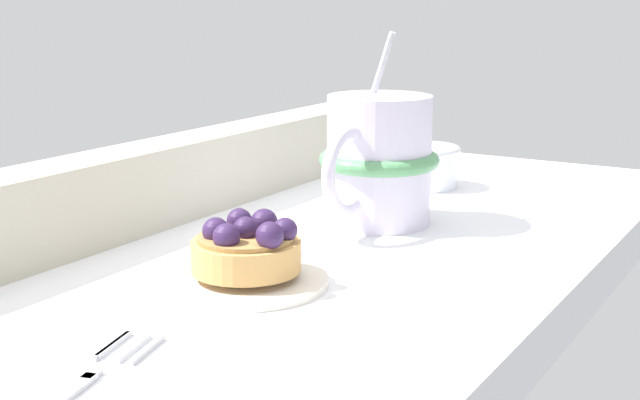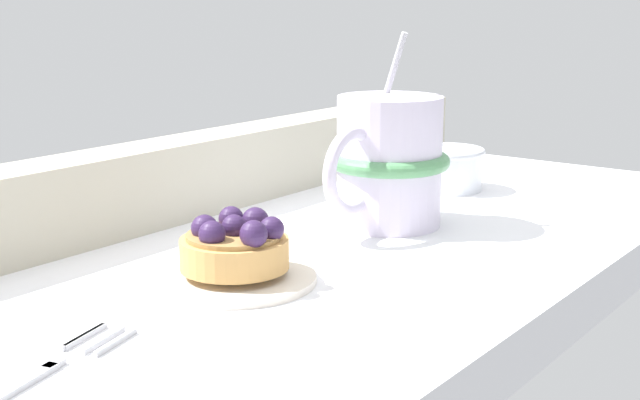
{
  "view_description": "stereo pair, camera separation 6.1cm",
  "coord_description": "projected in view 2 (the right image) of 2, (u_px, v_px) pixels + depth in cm",
  "views": [
    {
      "loc": [
        -49.89,
        -30.33,
        17.38
      ],
      "look_at": [
        0.95,
        0.02,
        3.6
      ],
      "focal_mm": 49.44,
      "sensor_mm": 36.0,
      "label": 1
    },
    {
      "loc": [
        -46.52,
        -35.38,
        17.38
      ],
      "look_at": [
        0.95,
        0.02,
        3.6
      ],
      "focal_mm": 49.44,
      "sensor_mm": 36.0,
      "label": 2
    }
  ],
  "objects": [
    {
      "name": "coffee_mug",
      "position": [
        383.0,
        161.0,
        0.67
      ],
      "size": [
        12.93,
        9.29,
        14.75
      ],
      "color": "silver",
      "rests_on": "ground_plane"
    },
    {
      "name": "ground_plane",
      "position": [
        312.0,
        278.0,
        0.61
      ],
      "size": [
        85.41,
        34.96,
        3.65
      ],
      "primitive_type": "cube",
      "color": "white"
    },
    {
      "name": "dessert_plate",
      "position": [
        240.0,
        277.0,
        0.54
      ],
      "size": [
        10.14,
        10.14,
        0.96
      ],
      "color": "silver",
      "rests_on": "ground_plane"
    },
    {
      "name": "raspberry_tart",
      "position": [
        239.0,
        246.0,
        0.54
      ],
      "size": [
        6.76,
        6.76,
        3.57
      ],
      "color": "tan",
      "rests_on": "dessert_plate"
    },
    {
      "name": "window_rail_back",
      "position": [
        159.0,
        183.0,
        0.69
      ],
      "size": [
        83.7,
        4.73,
        6.17
      ],
      "primitive_type": "cube",
      "color": "#B2AD99",
      "rests_on": "ground_plane"
    },
    {
      "name": "dessert_fork",
      "position": [
        23.0,
        380.0,
        0.4
      ],
      "size": [
        15.24,
        5.44,
        0.6
      ],
      "color": "#B7B7BC",
      "rests_on": "ground_plane"
    },
    {
      "name": "sugar_bowl",
      "position": [
        447.0,
        167.0,
        0.81
      ],
      "size": [
        6.81,
        6.81,
        3.85
      ],
      "color": "silver",
      "rests_on": "ground_plane"
    }
  ]
}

